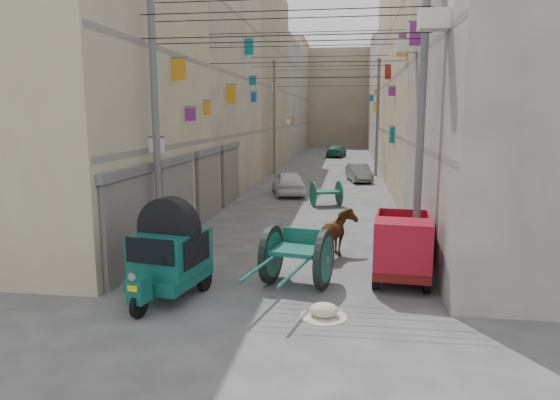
% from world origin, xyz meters
% --- Properties ---
extents(ground, '(140.00, 140.00, 0.00)m').
position_xyz_m(ground, '(0.00, 0.00, 0.00)').
color(ground, '#404042').
rests_on(ground, ground).
extents(building_row_left, '(8.00, 62.00, 14.00)m').
position_xyz_m(building_row_left, '(-8.00, 34.13, 6.46)').
color(building_row_left, '#B8AC8B').
rests_on(building_row_left, ground).
extents(building_row_right, '(8.00, 62.00, 14.00)m').
position_xyz_m(building_row_right, '(8.00, 34.13, 6.46)').
color(building_row_right, '#A6A09B').
rests_on(building_row_right, ground).
extents(end_cap_building, '(22.00, 10.00, 13.00)m').
position_xyz_m(end_cap_building, '(0.00, 66.00, 6.50)').
color(end_cap_building, '#9F947D').
rests_on(end_cap_building, ground).
extents(shutters_left, '(0.18, 14.40, 2.88)m').
position_xyz_m(shutters_left, '(-3.92, 10.38, 1.49)').
color(shutters_left, '#4B4B50').
rests_on(shutters_left, ground).
extents(signboards, '(8.22, 40.52, 5.67)m').
position_xyz_m(signboards, '(-0.01, 21.66, 3.43)').
color(signboards, orange).
rests_on(signboards, ground).
extents(utility_poles, '(7.40, 22.20, 8.00)m').
position_xyz_m(utility_poles, '(0.00, 17.00, 4.00)').
color(utility_poles, '#5B5C5E').
rests_on(utility_poles, ground).
extents(overhead_cables, '(7.40, 22.52, 1.12)m').
position_xyz_m(overhead_cables, '(0.00, 14.40, 6.77)').
color(overhead_cables, black).
rests_on(overhead_cables, ground).
extents(auto_rickshaw, '(1.77, 2.65, 1.81)m').
position_xyz_m(auto_rickshaw, '(-2.30, 3.30, 1.06)').
color(auto_rickshaw, black).
rests_on(auto_rickshaw, ground).
extents(tonga_cart, '(1.89, 3.46, 1.48)m').
position_xyz_m(tonga_cart, '(0.55, 4.49, 0.77)').
color(tonga_cart, black).
rests_on(tonga_cart, ground).
extents(mini_truck, '(1.67, 3.22, 1.75)m').
position_xyz_m(mini_truck, '(3.17, 5.10, 0.84)').
color(mini_truck, black).
rests_on(mini_truck, ground).
extents(second_cart, '(1.64, 1.54, 1.17)m').
position_xyz_m(second_cart, '(0.72, 15.70, 0.63)').
color(second_cart, '#125042').
rests_on(second_cart, ground).
extents(feed_sack, '(0.62, 0.49, 0.31)m').
position_xyz_m(feed_sack, '(1.33, 2.59, 0.15)').
color(feed_sack, beige).
rests_on(feed_sack, ground).
extents(horse, '(1.26, 1.86, 1.44)m').
position_xyz_m(horse, '(1.48, 7.00, 0.72)').
color(horse, brown).
rests_on(horse, ground).
extents(distant_car_white, '(2.38, 4.03, 1.29)m').
position_xyz_m(distant_car_white, '(-1.46, 18.86, 0.64)').
color(distant_car_white, white).
rests_on(distant_car_white, ground).
extents(distant_car_grey, '(1.81, 3.57, 1.12)m').
position_xyz_m(distant_car_grey, '(2.37, 24.82, 0.56)').
color(distant_car_grey, '#595E5A').
rests_on(distant_car_grey, ground).
extents(distant_car_green, '(2.17, 4.27, 1.19)m').
position_xyz_m(distant_car_green, '(0.38, 43.86, 0.59)').
color(distant_car_green, '#1F5B4B').
rests_on(distant_car_green, ground).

